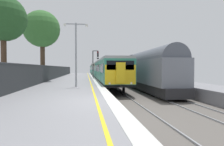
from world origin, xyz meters
TOP-DOWN VIEW (x-y plane):
  - ground at (2.64, 0.00)m, footprint 17.40×110.00m
  - commuter_train_at_platform at (2.10, 38.27)m, footprint 2.83×62.23m
  - freight_train_adjacent_track at (6.10, 18.05)m, footprint 2.60×27.11m
  - signal_gantry at (0.64, 24.96)m, footprint 1.10×0.24m
  - speed_limit_sign at (0.25, 20.50)m, footprint 0.59×0.08m
  - platform_lamp_mid at (-1.67, 7.54)m, footprint 2.00×0.20m
  - background_tree_left at (-6.90, 20.31)m, footprint 3.11×3.11m
  - background_tree_centre at (-6.31, 16.29)m, footprint 4.50×4.50m
  - background_tree_right at (-7.52, 7.71)m, footprint 3.69×3.69m

SIDE VIEW (x-z plane):
  - ground at x=2.64m, z-range -1.21..0.00m
  - commuter_train_at_platform at x=2.10m, z-range -0.64..3.17m
  - freight_train_adjacent_track at x=6.10m, z-range -0.80..3.70m
  - speed_limit_sign at x=0.25m, z-range 0.34..2.71m
  - signal_gantry at x=0.64m, z-range 0.59..5.20m
  - platform_lamp_mid at x=-1.67m, z-range 0.50..5.85m
  - background_tree_right at x=-7.52m, z-range 1.73..9.18m
  - background_tree_left at x=-6.90m, z-range 2.16..9.87m
  - background_tree_centre at x=-6.31m, z-range 1.98..10.68m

